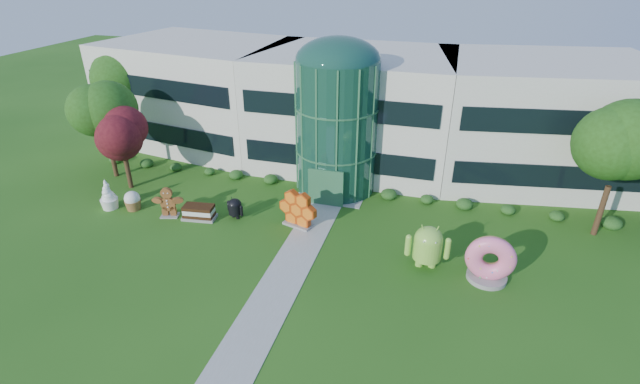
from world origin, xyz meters
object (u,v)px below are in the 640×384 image
(android_green, at_px, (428,244))
(android_black, at_px, (235,207))
(gingerbread, at_px, (168,202))
(donut, at_px, (490,258))

(android_green, relative_size, android_black, 1.77)
(android_black, height_order, gingerbread, gingerbread)
(gingerbread, bearing_deg, donut, -18.54)
(donut, height_order, gingerbread, donut)
(donut, relative_size, gingerbread, 1.19)
(android_green, bearing_deg, android_black, 164.55)
(android_black, distance_m, donut, 16.78)
(android_green, distance_m, donut, 3.44)
(android_green, bearing_deg, donut, -11.67)
(android_green, distance_m, android_black, 13.35)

